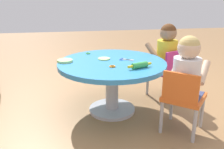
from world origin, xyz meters
name	(u,v)px	position (x,y,z in m)	size (l,w,h in m)	color
ground_plane	(112,110)	(0.00, 0.00, 0.00)	(10.00, 10.00, 0.00)	#9E7247
craft_table	(112,73)	(0.00, 0.00, 0.39)	(0.98, 0.98, 0.49)	silver
child_chair_left	(183,98)	(-0.46, -0.49, 0.31)	(0.42, 0.42, 0.54)	#B7B7BC
seated_child_left	(187,69)	(-0.43, -0.51, 0.53)	(0.44, 0.43, 0.51)	#3F4772
child_chair_right	(168,70)	(0.22, -0.63, 0.31)	(0.39, 0.39, 0.54)	#B7B7BC
seated_child_right	(167,49)	(0.26, -0.62, 0.53)	(0.42, 0.38, 0.51)	#3F4772
rolling_pin	(140,65)	(-0.23, -0.19, 0.52)	(0.10, 0.22, 0.05)	green
craft_scissors	(124,59)	(0.05, -0.13, 0.50)	(0.11, 0.14, 0.01)	silver
playdough_blob_0	(65,61)	(0.07, 0.42, 0.50)	(0.14, 0.14, 0.02)	#B2E58C
playdough_blob_1	(104,59)	(0.10, 0.06, 0.50)	(0.11, 0.11, 0.01)	#B2E58C
cookie_cutter_0	(112,66)	(-0.16, 0.02, 0.50)	(0.05, 0.05, 0.01)	orange
cookie_cutter_1	(88,53)	(0.33, 0.19, 0.50)	(0.05, 0.05, 0.01)	#4CB259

